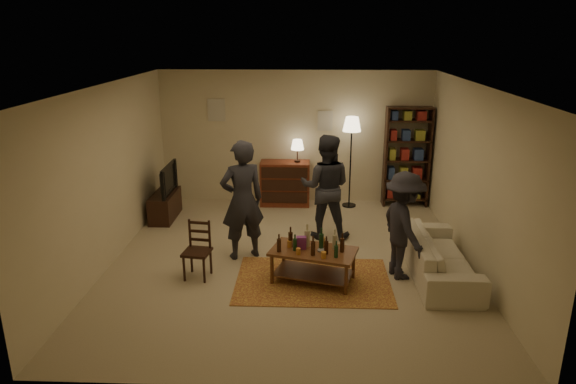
# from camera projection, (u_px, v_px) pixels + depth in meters

# --- Properties ---
(floor) EXTENTS (6.00, 6.00, 0.00)m
(floor) POSITION_uv_depth(u_px,v_px,m) (290.00, 260.00, 8.04)
(floor) COLOR #C6B793
(floor) RESTS_ON ground
(room_shell) EXTENTS (6.00, 6.00, 6.00)m
(room_shell) POSITION_uv_depth(u_px,v_px,m) (263.00, 115.00, 10.35)
(room_shell) COLOR beige
(room_shell) RESTS_ON ground
(rug) EXTENTS (2.20, 1.50, 0.01)m
(rug) POSITION_uv_depth(u_px,v_px,m) (313.00, 281.00, 7.38)
(rug) COLOR maroon
(rug) RESTS_ON ground
(coffee_table) EXTENTS (1.31, 0.94, 0.82)m
(coffee_table) POSITION_uv_depth(u_px,v_px,m) (313.00, 254.00, 7.25)
(coffee_table) COLOR brown
(coffee_table) RESTS_ON ground
(dining_chair) EXTENTS (0.42, 0.42, 0.85)m
(dining_chair) POSITION_uv_depth(u_px,v_px,m) (198.00, 248.00, 7.41)
(dining_chair) COLOR #321C10
(dining_chair) RESTS_ON ground
(tv_stand) EXTENTS (0.40, 1.00, 1.06)m
(tv_stand) POSITION_uv_depth(u_px,v_px,m) (165.00, 199.00, 9.73)
(tv_stand) COLOR #321C10
(tv_stand) RESTS_ON ground
(dresser) EXTENTS (1.00, 0.50, 1.36)m
(dresser) POSITION_uv_depth(u_px,v_px,m) (285.00, 182.00, 10.49)
(dresser) COLOR brown
(dresser) RESTS_ON ground
(bookshelf) EXTENTS (0.90, 0.34, 2.02)m
(bookshelf) POSITION_uv_depth(u_px,v_px,m) (407.00, 156.00, 10.29)
(bookshelf) COLOR #321C10
(bookshelf) RESTS_ON ground
(floor_lamp) EXTENTS (0.36, 0.36, 1.83)m
(floor_lamp) POSITION_uv_depth(u_px,v_px,m) (352.00, 131.00, 10.05)
(floor_lamp) COLOR black
(floor_lamp) RESTS_ON ground
(sofa) EXTENTS (0.81, 2.08, 0.61)m
(sofa) POSITION_uv_depth(u_px,v_px,m) (439.00, 256.00, 7.48)
(sofa) COLOR beige
(sofa) RESTS_ON ground
(person_left) EXTENTS (0.82, 0.70, 1.89)m
(person_left) POSITION_uv_depth(u_px,v_px,m) (242.00, 200.00, 7.90)
(person_left) COLOR #24252C
(person_left) RESTS_ON ground
(person_right) EXTENTS (0.95, 0.78, 1.81)m
(person_right) POSITION_uv_depth(u_px,v_px,m) (326.00, 187.00, 8.71)
(person_right) COLOR #292A31
(person_right) RESTS_ON ground
(person_by_sofa) EXTENTS (0.84, 1.14, 1.58)m
(person_by_sofa) POSITION_uv_depth(u_px,v_px,m) (404.00, 226.00, 7.30)
(person_by_sofa) COLOR #24232A
(person_by_sofa) RESTS_ON ground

